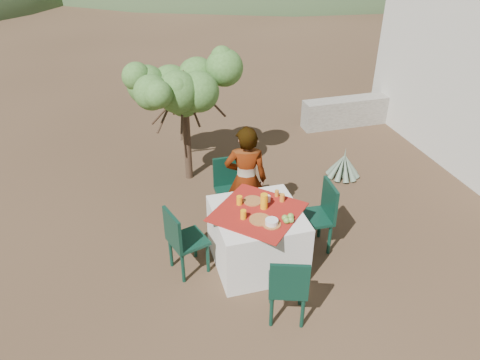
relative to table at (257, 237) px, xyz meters
name	(u,v)px	position (x,y,z in m)	size (l,w,h in m)	color
ground	(236,263)	(-0.26, 0.03, -0.38)	(160.00, 160.00, 0.00)	#3A281A
table	(257,237)	(0.00, 0.00, 0.00)	(1.30, 1.30, 0.76)	white
chair_far	(230,186)	(-0.07, 1.04, 0.12)	(0.41, 0.41, 0.89)	black
chair_near	(288,287)	(0.02, -0.99, 0.10)	(0.51, 0.51, 0.87)	black
chair_left	(182,239)	(-0.90, 0.07, 0.11)	(0.51, 0.51, 0.89)	black
chair_right	(320,213)	(0.85, 0.08, 0.14)	(0.45, 0.45, 0.93)	black
person	(246,180)	(0.07, 0.72, 0.38)	(0.56, 0.36, 1.52)	#8C6651
shrub_tree	(187,92)	(-0.38, 2.31, 1.05)	(1.54, 1.51, 1.81)	#463023
agave	(344,166)	(1.97, 1.60, -0.19)	(0.55, 0.54, 0.58)	slate
stone_wall	(365,110)	(3.34, 3.43, -0.10)	(2.60, 0.35, 0.55)	gray
plate_far	(253,201)	(0.01, 0.22, 0.39)	(0.23, 0.23, 0.01)	brown
plate_near	(260,220)	(-0.03, -0.17, 0.39)	(0.25, 0.25, 0.01)	brown
glass_far	(239,200)	(-0.17, 0.20, 0.44)	(0.07, 0.07, 0.11)	#FFA210
glass_near	(243,214)	(-0.20, -0.09, 0.44)	(0.07, 0.07, 0.11)	#FFA210
juice_pitcher	(264,201)	(0.09, 0.05, 0.48)	(0.09, 0.09, 0.19)	#FFA210
bowl_plate	(272,224)	(0.07, -0.29, 0.39)	(0.21, 0.21, 0.01)	brown
white_bowl	(272,222)	(0.07, -0.29, 0.42)	(0.15, 0.15, 0.05)	white
jar_left	(282,198)	(0.35, 0.13, 0.43)	(0.06, 0.06, 0.10)	orange
jar_right	(277,193)	(0.32, 0.25, 0.42)	(0.05, 0.05, 0.08)	orange
napkin_holder	(267,199)	(0.17, 0.15, 0.43)	(0.07, 0.04, 0.09)	white
fruit_cluster	(288,219)	(0.27, -0.28, 0.42)	(0.15, 0.14, 0.07)	#709E39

